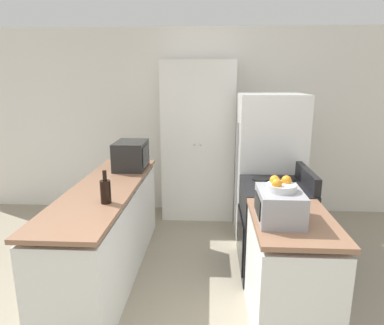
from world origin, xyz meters
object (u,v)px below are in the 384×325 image
at_px(stove, 274,228).
at_px(toaster_oven, 279,205).
at_px(pantry_cabinet, 198,142).
at_px(wine_bottle, 106,191).
at_px(refrigerator, 268,169).
at_px(microwave, 131,155).
at_px(fruit_bowl, 281,185).

bearing_deg(stove, toaster_oven, -99.11).
height_order(pantry_cabinet, wine_bottle, pantry_cabinet).
height_order(refrigerator, wine_bottle, refrigerator).
relative_size(microwave, wine_bottle, 1.68).
relative_size(refrigerator, fruit_bowl, 8.34).
bearing_deg(refrigerator, stove, -93.61).
xyz_separation_m(refrigerator, microwave, (-1.59, -0.20, 0.19)).
xyz_separation_m(pantry_cabinet, microwave, (-0.73, -0.87, -0.01)).
height_order(pantry_cabinet, fruit_bowl, pantry_cabinet).
relative_size(stove, toaster_oven, 2.63).
xyz_separation_m(toaster_oven, fruit_bowl, (-0.00, -0.00, 0.15)).
distance_m(pantry_cabinet, wine_bottle, 2.11).
bearing_deg(stove, fruit_bowl, -99.13).
distance_m(microwave, fruit_bowl, 1.99).
distance_m(stove, refrigerator, 0.86).
xyz_separation_m(stove, refrigerator, (0.05, 0.75, 0.41)).
distance_m(pantry_cabinet, toaster_oven, 2.38).
bearing_deg(stove, refrigerator, 86.39).
relative_size(pantry_cabinet, microwave, 4.59).
height_order(stove, wine_bottle, wine_bottle).
distance_m(refrigerator, fruit_bowl, 1.65).
height_order(stove, refrigerator, refrigerator).
bearing_deg(microwave, fruit_bowl, -45.06).
bearing_deg(wine_bottle, refrigerator, 40.63).
height_order(microwave, wine_bottle, microwave).
bearing_deg(wine_bottle, pantry_cabinet, 71.08).
bearing_deg(microwave, toaster_oven, -45.01).
bearing_deg(fruit_bowl, refrigerator, 83.43).
height_order(refrigerator, fruit_bowl, refrigerator).
bearing_deg(refrigerator, toaster_oven, -96.56).
xyz_separation_m(refrigerator, wine_bottle, (-1.54, -1.33, 0.14)).
xyz_separation_m(pantry_cabinet, wine_bottle, (-0.68, -2.00, -0.06)).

